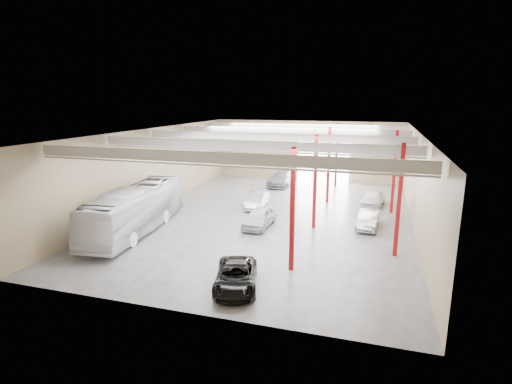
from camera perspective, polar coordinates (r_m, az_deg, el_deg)
The scene contains 8 objects.
depot_shell at distance 32.57m, azimuth 2.79°, elevation 5.18°, with size 22.12×32.12×7.06m.
coach_bus at distance 30.34m, azimuth -16.78°, elevation -2.40°, with size 2.76×11.81×3.29m, color silver.
black_sedan at distance 20.91m, azimuth -2.89°, elevation -11.91°, with size 2.09×4.54×1.26m, color black.
car_row_a at distance 30.28m, azimuth 0.49°, elevation -3.66°, with size 1.73×4.29×1.46m, color silver.
car_row_b at distance 35.59m, azimuth 0.07°, elevation -1.15°, with size 1.47×4.21×1.39m, color #A2A1A6.
car_row_c at distance 44.81m, azimuth 3.75°, elevation 1.93°, with size 2.20×5.41×1.57m, color slate.
car_right_near at distance 31.27m, azimuth 15.77°, elevation -3.74°, with size 1.41×4.05×1.33m, color #B7B8BD.
car_right_far at distance 37.58m, azimuth 16.38°, elevation -0.86°, with size 1.74×4.32×1.47m, color white.
Camera 1 is at (8.09, -30.78, 9.48)m, focal length 28.00 mm.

